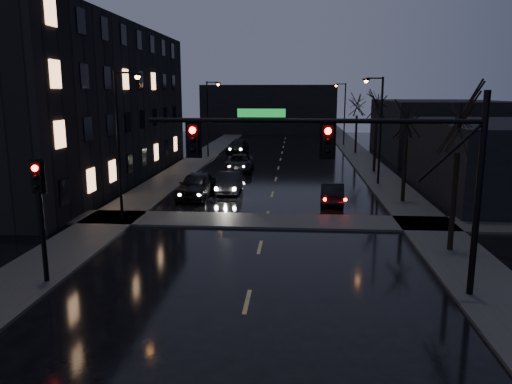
% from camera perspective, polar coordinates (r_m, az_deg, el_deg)
% --- Properties ---
extents(sidewalk_left, '(3.00, 140.00, 0.12)m').
position_cam_1_polar(sidewalk_left, '(44.36, -8.61, 2.35)').
color(sidewalk_left, '#2D2D2B').
rests_on(sidewalk_left, ground).
extents(sidewalk_right, '(3.00, 140.00, 0.12)m').
position_cam_1_polar(sidewalk_right, '(43.77, 13.64, 2.03)').
color(sidewalk_right, '#2D2D2B').
rests_on(sidewalk_right, ground).
extents(sidewalk_cross, '(40.00, 3.00, 0.12)m').
position_cam_1_polar(sidewalk_cross, '(27.09, 1.13, -3.32)').
color(sidewalk_cross, '#2D2D2B').
rests_on(sidewalk_cross, ground).
extents(apartment_block, '(12.00, 30.00, 12.00)m').
position_cam_1_polar(apartment_block, '(41.77, -21.35, 9.34)').
color(apartment_block, black).
rests_on(apartment_block, ground).
extents(commercial_right_near, '(10.00, 14.00, 5.00)m').
position_cam_1_polar(commercial_right_near, '(36.71, 26.89, 3.22)').
color(commercial_right_near, black).
rests_on(commercial_right_near, ground).
extents(commercial_right_far, '(12.00, 18.00, 6.00)m').
position_cam_1_polar(commercial_right_far, '(57.90, 20.16, 6.81)').
color(commercial_right_far, black).
rests_on(commercial_right_far, ground).
extents(far_block, '(22.00, 10.00, 8.00)m').
position_cam_1_polar(far_block, '(85.83, 1.52, 9.44)').
color(far_block, black).
rests_on(far_block, ground).
extents(signal_mast, '(11.11, 0.41, 7.00)m').
position_cam_1_polar(signal_mast, '(16.94, 12.36, 4.10)').
color(signal_mast, black).
rests_on(signal_mast, ground).
extents(signal_pole_left, '(0.35, 0.41, 4.53)m').
position_cam_1_polar(signal_pole_left, '(19.35, -23.44, -1.28)').
color(signal_pole_left, black).
rests_on(signal_pole_left, ground).
extents(tree_near, '(3.52, 3.52, 8.08)m').
position_cam_1_polar(tree_near, '(22.73, 22.37, 8.73)').
color(tree_near, black).
rests_on(tree_near, ground).
extents(tree_mid_a, '(3.30, 3.30, 7.58)m').
position_cam_1_polar(tree_mid_a, '(32.41, 16.96, 8.94)').
color(tree_mid_a, black).
rests_on(tree_mid_a, ground).
extents(tree_mid_b, '(3.74, 3.74, 8.59)m').
position_cam_1_polar(tree_mid_b, '(44.19, 13.71, 10.65)').
color(tree_mid_b, black).
rests_on(tree_mid_b, ground).
extents(tree_far, '(3.43, 3.43, 7.88)m').
position_cam_1_polar(tree_far, '(58.07, 11.51, 10.31)').
color(tree_far, black).
rests_on(tree_far, ground).
extents(streetlight_l_near, '(1.53, 0.28, 8.00)m').
position_cam_1_polar(streetlight_l_near, '(27.32, -15.09, 6.46)').
color(streetlight_l_near, black).
rests_on(streetlight_l_near, ground).
extents(streetlight_l_far, '(1.53, 0.28, 8.00)m').
position_cam_1_polar(streetlight_l_far, '(53.49, -5.35, 9.03)').
color(streetlight_l_far, black).
rests_on(streetlight_l_far, ground).
extents(streetlight_r_mid, '(1.53, 0.28, 8.00)m').
position_cam_1_polar(streetlight_r_mid, '(38.20, 13.76, 7.83)').
color(streetlight_r_mid, black).
rests_on(streetlight_r_mid, ground).
extents(streetlight_r_far, '(1.53, 0.28, 8.00)m').
position_cam_1_polar(streetlight_r_far, '(65.97, 9.92, 9.35)').
color(streetlight_r_far, black).
rests_on(streetlight_r_far, ground).
extents(oncoming_car_a, '(2.21, 5.04, 1.69)m').
position_cam_1_polar(oncoming_car_a, '(33.37, -6.83, 0.79)').
color(oncoming_car_a, black).
rests_on(oncoming_car_a, ground).
extents(oncoming_car_b, '(1.57, 4.32, 1.41)m').
position_cam_1_polar(oncoming_car_b, '(35.02, -3.05, 1.13)').
color(oncoming_car_b, black).
rests_on(oncoming_car_b, ground).
extents(oncoming_car_c, '(2.52, 5.22, 1.43)m').
position_cam_1_polar(oncoming_car_c, '(44.54, -1.89, 3.36)').
color(oncoming_car_c, black).
rests_on(oncoming_car_c, ground).
extents(oncoming_car_d, '(2.48, 5.11, 1.43)m').
position_cam_1_polar(oncoming_car_d, '(57.87, -2.11, 5.22)').
color(oncoming_car_d, black).
rests_on(oncoming_car_d, ground).
extents(lead_car, '(1.68, 4.12, 1.33)m').
position_cam_1_polar(lead_car, '(31.88, 8.73, -0.09)').
color(lead_car, black).
rests_on(lead_car, ground).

